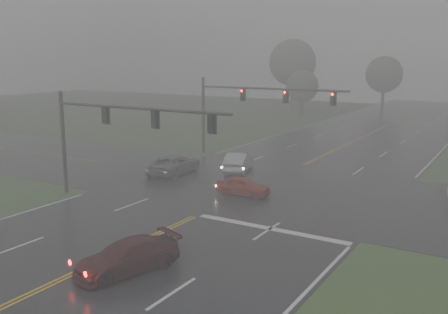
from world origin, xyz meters
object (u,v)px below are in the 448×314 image
Objects in this scene: car_grey at (174,173)px; signal_gantry_far at (245,102)px; sedan_maroon at (128,272)px; sedan_red at (243,195)px; signal_gantry_near at (108,126)px; sedan_silver at (238,171)px.

car_grey is 0.38× the size of signal_gantry_far.
sedan_maroon is at bearing 115.48° from car_grey.
signal_gantry_far reaches higher than sedan_red.
signal_gantry_near is at bearing 92.84° from car_grey.
sedan_maroon is 19.19m from sedan_silver.
sedan_maroon is 1.30× the size of sedan_red.
car_grey is at bearing -100.05° from signal_gantry_far.
signal_gantry_far reaches higher than signal_gantry_near.
signal_gantry_far is at bearing -105.11° from car_grey.
sedan_silver is at bearing -65.59° from signal_gantry_far.
car_grey is 0.41× the size of signal_gantry_near.
car_grey reaches higher than sedan_maroon.
signal_gantry_near is (-6.42, -5.28, 4.67)m from sedan_red.
signal_gantry_far is at bearing -83.02° from sedan_silver.
car_grey reaches higher than sedan_red.
car_grey is (-7.53, 2.74, 0.00)m from sedan_red.
sedan_red is (-1.57, 12.69, 0.00)m from sedan_maroon.
car_grey is 9.35m from signal_gantry_near.
signal_gantry_near is at bearing 156.15° from sedan_maroon.
signal_gantry_far is (-2.42, 5.32, 4.91)m from sedan_silver.
sedan_silver is at bearing 26.08° from sedan_red.
sedan_maroon is 0.33× the size of signal_gantry_far.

